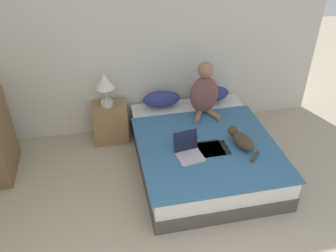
{
  "coord_description": "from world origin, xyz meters",
  "views": [
    {
      "loc": [
        -0.62,
        -0.83,
        3.05
      ],
      "look_at": [
        0.07,
        2.43,
        0.79
      ],
      "focal_mm": 38.0,
      "sensor_mm": 36.0,
      "label": 1
    }
  ],
  "objects_px": {
    "cat_tabby": "(241,140)",
    "table_lamp": "(105,84)",
    "pillow_far": "(211,94)",
    "laptop_open": "(189,151)",
    "person_sitting": "(204,92)",
    "pillow_near": "(162,99)",
    "bed": "(203,151)",
    "nightstand": "(110,122)"
  },
  "relations": [
    {
      "from": "person_sitting",
      "to": "pillow_far",
      "type": "bearing_deg",
      "value": 55.89
    },
    {
      "from": "laptop_open",
      "to": "table_lamp",
      "type": "bearing_deg",
      "value": 118.28
    },
    {
      "from": "table_lamp",
      "to": "bed",
      "type": "bearing_deg",
      "value": -36.71
    },
    {
      "from": "pillow_far",
      "to": "person_sitting",
      "type": "distance_m",
      "value": 0.42
    },
    {
      "from": "pillow_near",
      "to": "table_lamp",
      "type": "xyz_separation_m",
      "value": [
        -0.77,
        -0.02,
        0.32
      ]
    },
    {
      "from": "person_sitting",
      "to": "laptop_open",
      "type": "height_order",
      "value": "person_sitting"
    },
    {
      "from": "pillow_near",
      "to": "laptop_open",
      "type": "distance_m",
      "value": 1.17
    },
    {
      "from": "pillow_far",
      "to": "laptop_open",
      "type": "distance_m",
      "value": 1.33
    },
    {
      "from": "person_sitting",
      "to": "bed",
      "type": "bearing_deg",
      "value": -106.01
    },
    {
      "from": "laptop_open",
      "to": "nightstand",
      "type": "relative_size",
      "value": 0.64
    },
    {
      "from": "cat_tabby",
      "to": "table_lamp",
      "type": "relative_size",
      "value": 1.19
    },
    {
      "from": "cat_tabby",
      "to": "laptop_open",
      "type": "relative_size",
      "value": 1.62
    },
    {
      "from": "person_sitting",
      "to": "table_lamp",
      "type": "bearing_deg",
      "value": 168.04
    },
    {
      "from": "table_lamp",
      "to": "cat_tabby",
      "type": "bearing_deg",
      "value": -35.82
    },
    {
      "from": "person_sitting",
      "to": "table_lamp",
      "type": "height_order",
      "value": "person_sitting"
    },
    {
      "from": "laptop_open",
      "to": "table_lamp",
      "type": "xyz_separation_m",
      "value": [
        -0.86,
        1.15,
        0.38
      ]
    },
    {
      "from": "pillow_far",
      "to": "table_lamp",
      "type": "xyz_separation_m",
      "value": [
        -1.5,
        -0.02,
        0.32
      ]
    },
    {
      "from": "pillow_far",
      "to": "table_lamp",
      "type": "height_order",
      "value": "table_lamp"
    },
    {
      "from": "bed",
      "to": "table_lamp",
      "type": "xyz_separation_m",
      "value": [
        -1.13,
        0.84,
        0.66
      ]
    },
    {
      "from": "pillow_near",
      "to": "laptop_open",
      "type": "xyz_separation_m",
      "value": [
        0.09,
        -1.17,
        -0.05
      ]
    },
    {
      "from": "pillow_near",
      "to": "cat_tabby",
      "type": "relative_size",
      "value": 0.94
    },
    {
      "from": "pillow_far",
      "to": "nightstand",
      "type": "height_order",
      "value": "pillow_far"
    },
    {
      "from": "pillow_far",
      "to": "nightstand",
      "type": "relative_size",
      "value": 0.97
    },
    {
      "from": "nightstand",
      "to": "person_sitting",
      "type": "bearing_deg",
      "value": -11.73
    },
    {
      "from": "pillow_near",
      "to": "nightstand",
      "type": "relative_size",
      "value": 0.97
    },
    {
      "from": "pillow_far",
      "to": "laptop_open",
      "type": "relative_size",
      "value": 1.53
    },
    {
      "from": "pillow_near",
      "to": "laptop_open",
      "type": "height_order",
      "value": "laptop_open"
    },
    {
      "from": "pillow_far",
      "to": "cat_tabby",
      "type": "xyz_separation_m",
      "value": [
        0.02,
        -1.12,
        -0.02
      ]
    },
    {
      "from": "person_sitting",
      "to": "table_lamp",
      "type": "xyz_separation_m",
      "value": [
        -1.29,
        0.27,
        0.11
      ]
    },
    {
      "from": "pillow_near",
      "to": "table_lamp",
      "type": "distance_m",
      "value": 0.83
    },
    {
      "from": "bed",
      "to": "person_sitting",
      "type": "height_order",
      "value": "person_sitting"
    },
    {
      "from": "bed",
      "to": "pillow_near",
      "type": "relative_size",
      "value": 3.85
    },
    {
      "from": "pillow_far",
      "to": "laptop_open",
      "type": "bearing_deg",
      "value": -118.69
    },
    {
      "from": "bed",
      "to": "pillow_far",
      "type": "distance_m",
      "value": 1.0
    },
    {
      "from": "pillow_far",
      "to": "bed",
      "type": "bearing_deg",
      "value": -112.81
    },
    {
      "from": "table_lamp",
      "to": "pillow_far",
      "type": "bearing_deg",
      "value": 0.87
    },
    {
      "from": "person_sitting",
      "to": "cat_tabby",
      "type": "relative_size",
      "value": 1.32
    },
    {
      "from": "cat_tabby",
      "to": "table_lamp",
      "type": "distance_m",
      "value": 1.91
    },
    {
      "from": "nightstand",
      "to": "pillow_far",
      "type": "bearing_deg",
      "value": 1.24
    },
    {
      "from": "person_sitting",
      "to": "laptop_open",
      "type": "distance_m",
      "value": 1.01
    },
    {
      "from": "nightstand",
      "to": "cat_tabby",
      "type": "bearing_deg",
      "value": -35.94
    },
    {
      "from": "pillow_near",
      "to": "nightstand",
      "type": "distance_m",
      "value": 0.8
    }
  ]
}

